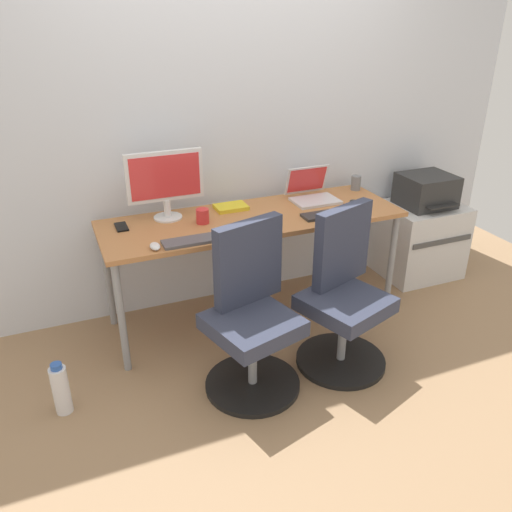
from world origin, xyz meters
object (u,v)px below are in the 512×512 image
(printer, at_px, (426,190))
(open_laptop, at_px, (312,192))
(coffee_mug, at_px, (203,216))
(water_bottle_on_floor, at_px, (61,389))
(office_chair_left, at_px, (251,317))
(desktop_monitor, at_px, (165,180))
(side_cabinet, at_px, (419,239))
(office_chair_right, at_px, (343,297))

(printer, height_order, open_laptop, open_laptop)
(open_laptop, relative_size, coffee_mug, 3.37)
(water_bottle_on_floor, bearing_deg, office_chair_left, -7.53)
(office_chair_left, height_order, coffee_mug, office_chair_left)
(water_bottle_on_floor, xyz_separation_m, desktop_monitor, (0.79, 0.68, 0.85))
(side_cabinet, relative_size, water_bottle_on_floor, 1.91)
(office_chair_right, bearing_deg, desktop_monitor, 135.13)
(side_cabinet, bearing_deg, desktop_monitor, 177.98)
(open_laptop, bearing_deg, office_chair_left, -134.53)
(side_cabinet, height_order, water_bottle_on_floor, side_cabinet)
(office_chair_left, height_order, water_bottle_on_floor, office_chair_left)
(office_chair_left, distance_m, printer, 1.91)
(office_chair_left, height_order, printer, office_chair_left)
(office_chair_left, xyz_separation_m, printer, (1.73, 0.75, 0.27))
(water_bottle_on_floor, bearing_deg, open_laptop, 19.83)
(office_chair_left, distance_m, desktop_monitor, 1.02)
(printer, bearing_deg, office_chair_left, -156.74)
(water_bottle_on_floor, distance_m, coffee_mug, 1.27)
(printer, bearing_deg, open_laptop, 177.76)
(desktop_monitor, height_order, open_laptop, desktop_monitor)
(office_chair_right, relative_size, desktop_monitor, 1.96)
(office_chair_right, relative_size, open_laptop, 3.03)
(office_chair_left, xyz_separation_m, office_chair_right, (0.58, -0.00, 0.00))
(desktop_monitor, bearing_deg, water_bottle_on_floor, -139.13)
(side_cabinet, distance_m, water_bottle_on_floor, 2.83)
(office_chair_right, distance_m, printer, 1.40)
(office_chair_left, bearing_deg, office_chair_right, -0.12)
(side_cabinet, relative_size, desktop_monitor, 1.23)
(office_chair_right, bearing_deg, printer, 32.93)
(office_chair_left, xyz_separation_m, desktop_monitor, (-0.24, 0.82, 0.57))
(office_chair_right, xyz_separation_m, water_bottle_on_floor, (-1.61, 0.14, -0.28))
(coffee_mug, bearing_deg, side_cabinet, 2.94)
(office_chair_left, relative_size, coffee_mug, 10.22)
(office_chair_right, xyz_separation_m, open_laptop, (0.19, 0.78, 0.37))
(desktop_monitor, distance_m, coffee_mug, 0.32)
(desktop_monitor, bearing_deg, open_laptop, -1.86)
(printer, xyz_separation_m, open_laptop, (-0.96, 0.04, 0.10))
(open_laptop, bearing_deg, side_cabinet, -2.18)
(office_chair_left, xyz_separation_m, water_bottle_on_floor, (-1.03, 0.14, -0.28))
(side_cabinet, height_order, coffee_mug, coffee_mug)
(water_bottle_on_floor, height_order, coffee_mug, coffee_mug)
(water_bottle_on_floor, height_order, desktop_monitor, desktop_monitor)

